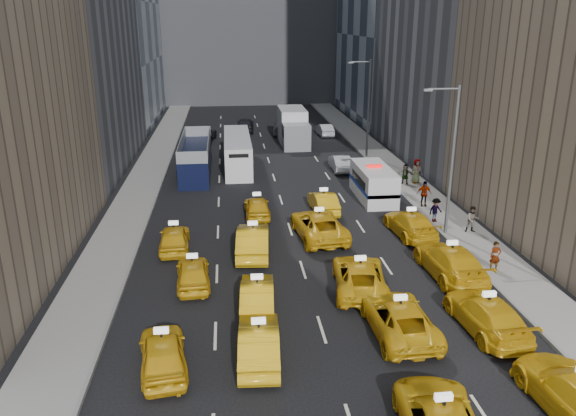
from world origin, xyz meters
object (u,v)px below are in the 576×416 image
Objects in this scene: city_bus at (237,152)px; nypd_van at (373,183)px; pedestrian_0 at (495,256)px; double_decker at (196,156)px; box_truck at (293,127)px.

nypd_van is at bearing -49.08° from city_bus.
nypd_van is 3.90× the size of pedestrian_0.
city_bus is (3.53, 1.76, -0.13)m from double_decker.
nypd_van is 13.43m from pedestrian_0.
city_bus is 6.84× the size of pedestrian_0.
nypd_van reaches higher than pedestrian_0.
pedestrian_0 is at bearing -63.78° from city_bus.
city_bus is at bearing 121.84° from pedestrian_0.
double_decker reaches higher than pedestrian_0.
nypd_van is 14.04m from city_bus.
double_decker is at bearing 139.54° from nypd_van.
pedestrian_0 is (12.69, -23.29, -0.43)m from city_bus.
box_truck is (6.00, 8.98, 0.39)m from city_bus.
nypd_van is at bearing -85.69° from box_truck.
nypd_van is 0.58× the size of double_decker.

